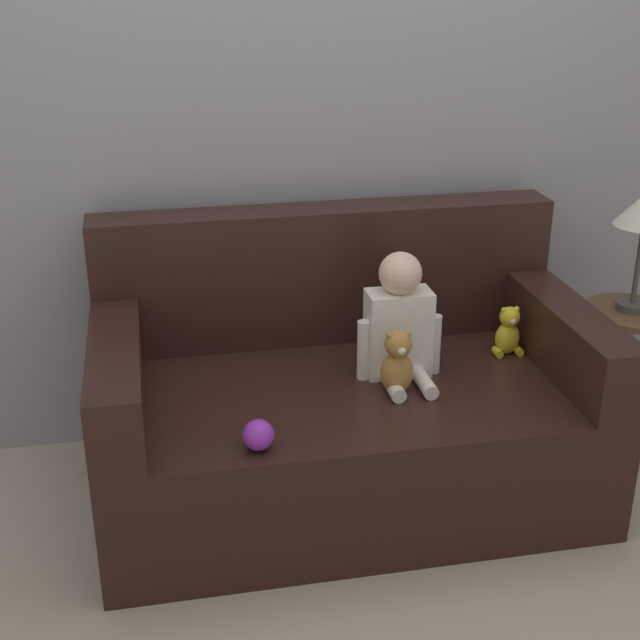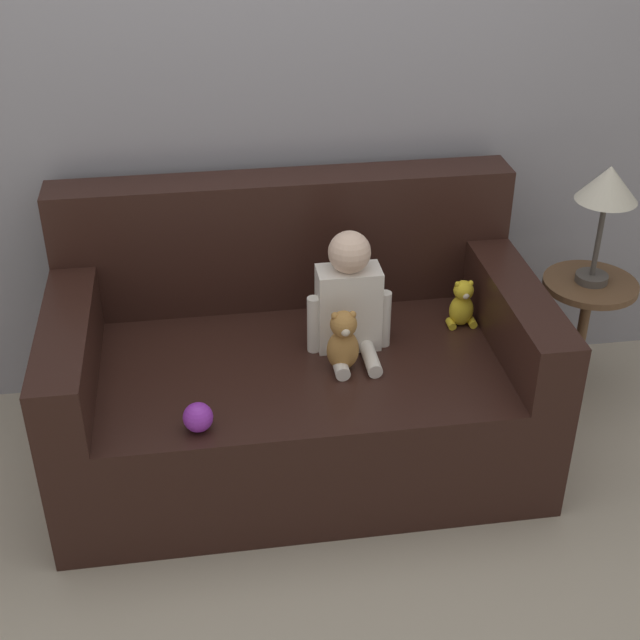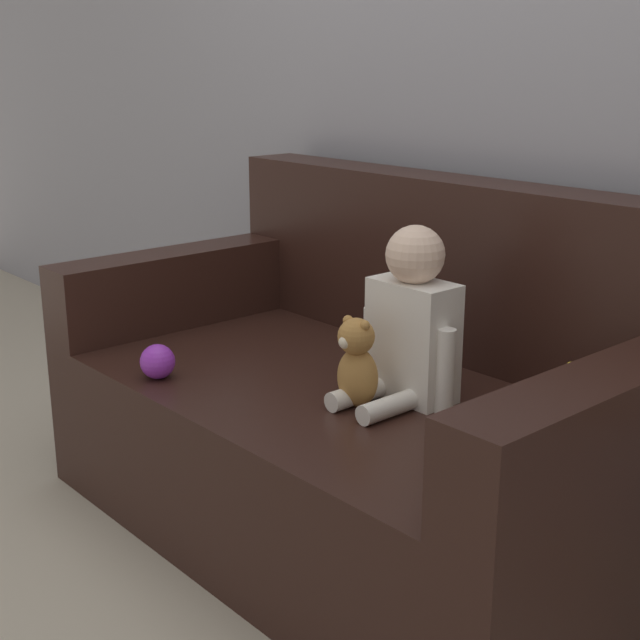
{
  "view_description": "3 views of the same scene",
  "coord_description": "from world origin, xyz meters",
  "px_view_note": "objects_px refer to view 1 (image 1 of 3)",
  "views": [
    {
      "loc": [
        -0.62,
        -2.63,
        1.81
      ],
      "look_at": [
        -0.1,
        -0.01,
        0.68
      ],
      "focal_mm": 50.0,
      "sensor_mm": 36.0,
      "label": 1
    },
    {
      "loc": [
        -0.31,
        -2.57,
        2.15
      ],
      "look_at": [
        0.06,
        -0.12,
        0.64
      ],
      "focal_mm": 50.0,
      "sensor_mm": 36.0,
      "label": 2
    },
    {
      "loc": [
        1.61,
        -1.53,
        1.26
      ],
      "look_at": [
        -0.06,
        -0.07,
        0.61
      ],
      "focal_mm": 50.0,
      "sensor_mm": 36.0,
      "label": 3
    }
  ],
  "objects_px": {
    "plush_toy_side": "(508,332)",
    "side_table": "(639,258)",
    "teddy_bear_brown": "(397,363)",
    "couch": "(343,402)",
    "person_baby": "(399,323)",
    "toy_ball": "(258,435)"
  },
  "relations": [
    {
      "from": "person_baby",
      "to": "plush_toy_side",
      "type": "height_order",
      "value": "person_baby"
    },
    {
      "from": "couch",
      "to": "teddy_bear_brown",
      "type": "height_order",
      "value": "couch"
    },
    {
      "from": "plush_toy_side",
      "to": "side_table",
      "type": "height_order",
      "value": "side_table"
    },
    {
      "from": "person_baby",
      "to": "plush_toy_side",
      "type": "relative_size",
      "value": 2.38
    },
    {
      "from": "person_baby",
      "to": "side_table",
      "type": "distance_m",
      "value": 0.96
    },
    {
      "from": "plush_toy_side",
      "to": "toy_ball",
      "type": "distance_m",
      "value": 1.08
    },
    {
      "from": "couch",
      "to": "plush_toy_side",
      "type": "bearing_deg",
      "value": 3.16
    },
    {
      "from": "person_baby",
      "to": "side_table",
      "type": "xyz_separation_m",
      "value": [
        0.94,
        0.14,
        0.12
      ]
    },
    {
      "from": "plush_toy_side",
      "to": "toy_ball",
      "type": "relative_size",
      "value": 1.96
    },
    {
      "from": "couch",
      "to": "person_baby",
      "type": "distance_m",
      "value": 0.36
    },
    {
      "from": "toy_ball",
      "to": "side_table",
      "type": "xyz_separation_m",
      "value": [
        1.48,
        0.54,
        0.26
      ]
    },
    {
      "from": "couch",
      "to": "teddy_bear_brown",
      "type": "bearing_deg",
      "value": -52.89
    },
    {
      "from": "teddy_bear_brown",
      "to": "side_table",
      "type": "height_order",
      "value": "side_table"
    },
    {
      "from": "couch",
      "to": "plush_toy_side",
      "type": "distance_m",
      "value": 0.65
    },
    {
      "from": "couch",
      "to": "plush_toy_side",
      "type": "xyz_separation_m",
      "value": [
        0.61,
        0.03,
        0.2
      ]
    },
    {
      "from": "teddy_bear_brown",
      "to": "plush_toy_side",
      "type": "height_order",
      "value": "teddy_bear_brown"
    },
    {
      "from": "couch",
      "to": "person_baby",
      "type": "xyz_separation_m",
      "value": [
        0.18,
        -0.05,
        0.31
      ]
    },
    {
      "from": "couch",
      "to": "teddy_bear_brown",
      "type": "distance_m",
      "value": 0.32
    },
    {
      "from": "teddy_bear_brown",
      "to": "side_table",
      "type": "relative_size",
      "value": 0.23
    },
    {
      "from": "person_baby",
      "to": "toy_ball",
      "type": "relative_size",
      "value": 4.68
    },
    {
      "from": "teddy_bear_brown",
      "to": "plush_toy_side",
      "type": "bearing_deg",
      "value": 24.58
    },
    {
      "from": "plush_toy_side",
      "to": "teddy_bear_brown",
      "type": "bearing_deg",
      "value": -155.42
    }
  ]
}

